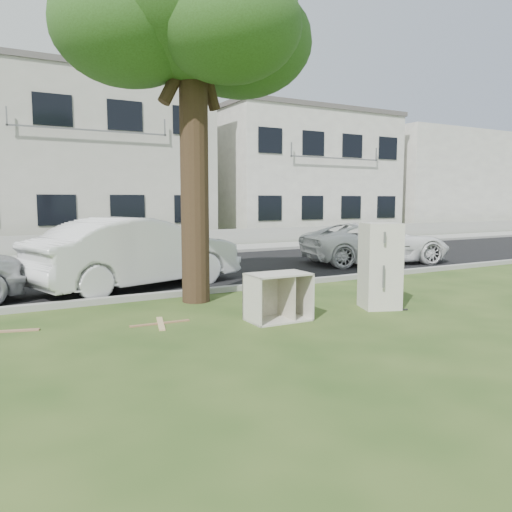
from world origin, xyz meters
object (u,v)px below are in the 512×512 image
fridge (380,266)px  cabinet (278,297)px  car_right (376,243)px  car_center (138,253)px

fridge → cabinet: fridge is taller
fridge → cabinet: (-2.14, 0.10, -0.39)m
cabinet → fridge: bearing=-1.6°
fridge → car_right: (4.53, 5.04, -0.14)m
cabinet → car_center: size_ratio=0.21×
cabinet → car_right: bearing=37.7°
fridge → car_center: (-3.29, 4.28, 0.02)m
car_center → car_right: (7.82, 0.76, -0.15)m
fridge → cabinet: bearing=-161.7°
car_center → cabinet: bearing=178.3°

